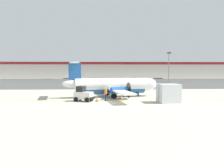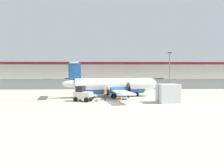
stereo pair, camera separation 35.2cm
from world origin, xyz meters
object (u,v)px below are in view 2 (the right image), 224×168
Objects in this scene: commuter_airplane at (114,86)px; parked_car_3 at (97,82)px; parked_car_4 at (122,83)px; baggage_tug at (83,94)px; parked_car_0 at (48,82)px; apron_light_pole at (170,68)px; parked_car_1 at (69,81)px; traffic_cone_near_right at (121,98)px; ground_crew_worker at (105,93)px; parked_car_2 at (85,82)px; traffic_cone_near_left at (97,99)px; parked_car_5 at (134,81)px; parked_car_6 at (157,83)px; parked_car_7 at (159,81)px; cargo_container at (168,93)px.

parked_car_3 is at bearing 86.80° from commuter_airplane.
baggage_tug is at bearing -104.25° from parked_car_4.
parked_car_0 is 0.60× the size of apron_light_pole.
parked_car_3 is (7.89, -4.40, 0.00)m from parked_car_1.
traffic_cone_near_right is 0.09× the size of apron_light_pole.
parked_car_4 is (3.94, 24.64, -0.06)m from ground_crew_worker.
baggage_tug reaches higher than parked_car_1.
parked_car_1 and parked_car_2 have the same top height.
traffic_cone_near_left is 20.49m from apron_light_pole.
parked_car_0 is 1.02× the size of parked_car_1.
ground_crew_worker is 19.06m from apron_light_pole.
parked_car_3 is at bearing 98.47° from traffic_cone_near_right.
parked_car_3 is 11.92m from parked_car_5.
traffic_cone_near_right is 0.15× the size of parked_car_6.
ground_crew_worker is at bearing -172.96° from traffic_cone_near_right.
apron_light_pole is at bearing -87.45° from parked_car_6.
parked_car_1 is 24.89m from parked_car_7.
cargo_container reaches higher than baggage_tug.
traffic_cone_near_right is at bearing 113.20° from parked_car_1.
commuter_airplane is 15.26m from apron_light_pole.
parked_car_4 is at bearing 162.29° from parked_car_6.
apron_light_pole reaches higher than commuter_airplane.
ground_crew_worker is 28.16m from parked_car_3.
ground_crew_worker is 7.66m from cargo_container.
traffic_cone_near_right is at bearing -73.72° from parked_car_3.
baggage_tug is 0.60× the size of parked_car_1.
parked_car_2 is at bearing 157.36° from parked_car_4.
traffic_cone_near_right is at bearing -114.52° from parked_car_6.
parked_car_6 is (17.03, -6.43, 0.00)m from parked_car_2.
baggage_tug is 10.33m from cargo_container.
parked_car_5 is at bearing 66.08° from commuter_airplane.
parked_car_6 is (14.02, -5.95, 0.00)m from parked_car_3.
parked_car_0 is (-11.60, 27.84, 0.04)m from baggage_tug.
baggage_tug is 36.21m from parked_car_5.
parked_car_1 is (-12.03, 32.23, 0.58)m from traffic_cone_near_right.
parked_car_5 is (22.46, 6.70, 0.00)m from parked_car_0.
apron_light_pole reaches higher than parked_car_5.
parked_car_5 is at bearing 107.24° from parked_car_6.
traffic_cone_near_right is at bearing -114.20° from parked_car_7.
parked_car_7 is (14.88, 32.26, -0.06)m from ground_crew_worker.
parked_car_5 is (10.21, 6.15, 0.00)m from parked_car_3.
parked_car_4 is 1.00× the size of parked_car_6.
cargo_container reaches higher than traffic_cone_near_right.
ground_crew_worker is 29.03m from parked_car_2.
apron_light_pole is (0.39, -7.95, 3.41)m from parked_car_6.
parked_car_6 is (12.95, 22.98, 0.58)m from traffic_cone_near_left.
commuter_airplane is at bearing -71.48° from parked_car_2.
baggage_tug reaches higher than traffic_cone_near_right.
traffic_cone_near_left is at bearing 74.00° from parked_car_5.
apron_light_pole reaches higher than cargo_container.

